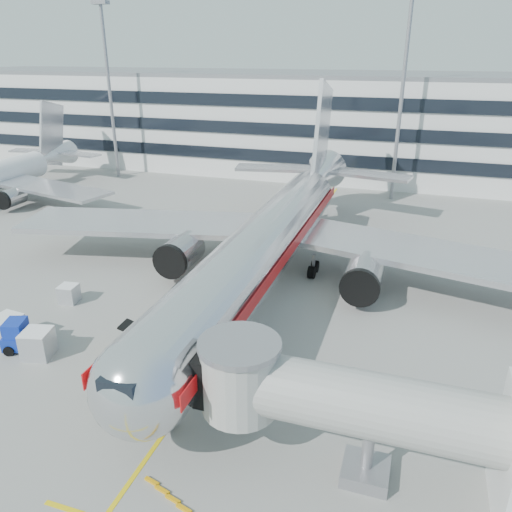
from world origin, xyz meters
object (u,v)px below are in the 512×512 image
(belt_loader, at_px, (151,350))
(baggage_tug, at_px, (24,337))
(main_jet, at_px, (273,235))
(cargo_container_front, at_px, (38,344))
(cargo_container_left, at_px, (8,329))
(cargo_container_right, at_px, (69,294))
(ramp_worker, at_px, (152,340))

(belt_loader, distance_m, baggage_tug, 8.92)
(main_jet, distance_m, cargo_container_front, 20.03)
(cargo_container_left, relative_size, cargo_container_front, 0.90)
(belt_loader, height_order, cargo_container_right, belt_loader)
(baggage_tug, relative_size, cargo_container_right, 2.13)
(baggage_tug, bearing_deg, cargo_container_front, -14.18)
(main_jet, height_order, baggage_tug, main_jet)
(belt_loader, xyz_separation_m, cargo_container_front, (-7.28, -1.94, 0.24))
(cargo_container_right, relative_size, ramp_worker, 0.92)
(main_jet, xyz_separation_m, baggage_tug, (-12.83, -15.81, -3.29))
(baggage_tug, height_order, ramp_worker, baggage_tug)
(main_jet, xyz_separation_m, cargo_container_left, (-14.65, -15.26, -3.29))
(cargo_container_front, bearing_deg, main_jet, 55.03)
(baggage_tug, xyz_separation_m, cargo_container_right, (-1.55, 6.75, -0.21))
(belt_loader, height_order, cargo_container_left, belt_loader)
(cargo_container_left, height_order, cargo_container_front, cargo_container_front)
(main_jet, distance_m, ramp_worker, 14.40)
(main_jet, distance_m, belt_loader, 15.24)
(belt_loader, bearing_deg, main_jet, 74.14)
(main_jet, distance_m, baggage_tug, 20.63)
(baggage_tug, distance_m, ramp_worker, 8.71)
(cargo_container_front, distance_m, ramp_worker, 7.43)
(cargo_container_left, distance_m, ramp_worker, 10.34)
(baggage_tug, distance_m, cargo_container_left, 1.90)
(main_jet, bearing_deg, cargo_container_left, -133.82)
(cargo_container_left, xyz_separation_m, ramp_worker, (10.14, 2.01, -0.11))
(baggage_tug, height_order, cargo_container_front, baggage_tug)
(ramp_worker, bearing_deg, cargo_container_left, 152.96)
(cargo_container_right, bearing_deg, belt_loader, -26.67)
(cargo_container_right, xyz_separation_m, ramp_worker, (9.88, -4.18, 0.10))
(cargo_container_front, bearing_deg, cargo_container_right, 113.22)
(belt_loader, xyz_separation_m, baggage_tug, (-8.78, -1.56, 0.24))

